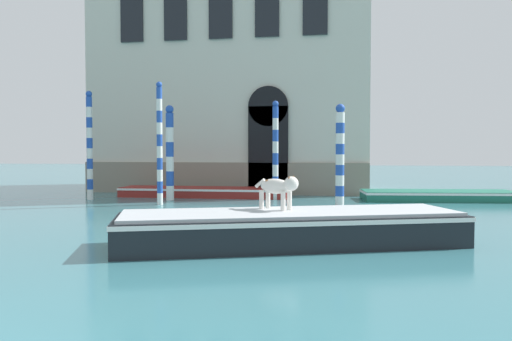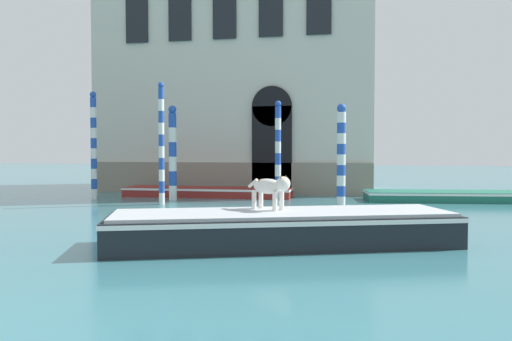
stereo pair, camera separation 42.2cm
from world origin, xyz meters
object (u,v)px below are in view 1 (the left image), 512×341
(mooring_pole_2, at_px, (275,150))
(mooring_pole_4, at_px, (170,152))
(boat_moored_far, at_px, (438,195))
(mooring_pole_3, at_px, (160,143))
(mooring_pole_0, at_px, (340,155))
(boat_moored_near_palazzo, at_px, (204,192))
(mooring_pole_1, at_px, (90,145))
(boat_foreground, at_px, (291,227))
(dog_on_deck, at_px, (278,187))

(mooring_pole_2, relative_size, mooring_pole_4, 1.06)
(boat_moored_far, xyz_separation_m, mooring_pole_3, (-9.39, -3.01, 1.86))
(mooring_pole_0, bearing_deg, mooring_pole_2, 140.14)
(boat_moored_near_palazzo, distance_m, mooring_pole_1, 4.60)
(boat_foreground, bearing_deg, mooring_pole_0, 62.97)
(boat_foreground, relative_size, boat_moored_far, 1.22)
(dog_on_deck, bearing_deg, boat_moored_near_palazzo, 143.60)
(boat_moored_near_palazzo, relative_size, boat_moored_far, 1.19)
(dog_on_deck, height_order, mooring_pole_0, mooring_pole_0)
(mooring_pole_1, xyz_separation_m, mooring_pole_4, (2.98, 0.26, -0.27))
(dog_on_deck, relative_size, boat_moored_near_palazzo, 0.14)
(boat_moored_far, relative_size, mooring_pole_2, 1.53)
(mooring_pole_2, xyz_separation_m, mooring_pole_4, (-3.71, -0.95, -0.09))
(boat_foreground, height_order, mooring_pole_0, mooring_pole_0)
(mooring_pole_1, relative_size, mooring_pole_2, 1.10)
(mooring_pole_1, relative_size, mooring_pole_4, 1.16)
(dog_on_deck, distance_m, mooring_pole_0, 6.74)
(mooring_pole_4, bearing_deg, dog_on_deck, -57.20)
(boat_foreground, distance_m, boat_moored_far, 10.33)
(boat_moored_far, bearing_deg, mooring_pole_4, -177.12)
(mooring_pole_2, height_order, mooring_pole_3, mooring_pole_3)
(boat_moored_near_palazzo, xyz_separation_m, mooring_pole_4, (-0.85, -1.54, 1.54))
(mooring_pole_0, xyz_separation_m, mooring_pole_1, (-9.03, 0.75, 0.34))
(boat_foreground, xyz_separation_m, mooring_pole_1, (-8.14, 7.54, 1.66))
(mooring_pole_0, distance_m, mooring_pole_2, 3.06)
(dog_on_deck, distance_m, mooring_pole_1, 10.82)
(mooring_pole_2, distance_m, mooring_pole_3, 4.30)
(dog_on_deck, xyz_separation_m, mooring_pole_2, (-1.19, 8.57, 0.73))
(boat_foreground, bearing_deg, mooring_pole_3, 108.75)
(boat_moored_far, distance_m, mooring_pole_0, 4.58)
(boat_moored_near_palazzo, height_order, mooring_pole_0, mooring_pole_0)
(boat_moored_far, distance_m, mooring_pole_3, 10.03)
(mooring_pole_3, bearing_deg, mooring_pole_4, 96.47)
(mooring_pole_0, xyz_separation_m, mooring_pole_3, (-5.89, -0.45, 0.39))
(dog_on_deck, bearing_deg, boat_moored_far, 92.87)
(boat_foreground, distance_m, mooring_pole_1, 11.22)
(mooring_pole_3, xyz_separation_m, mooring_pole_4, (-0.17, 1.46, -0.32))
(boat_foreground, height_order, mooring_pole_4, mooring_pole_4)
(mooring_pole_1, height_order, mooring_pole_2, mooring_pole_1)
(mooring_pole_2, bearing_deg, mooring_pole_0, -39.86)
(mooring_pole_2, bearing_deg, boat_moored_far, 5.90)
(mooring_pole_2, height_order, mooring_pole_4, mooring_pole_2)
(dog_on_deck, height_order, mooring_pole_2, mooring_pole_2)
(boat_foreground, xyz_separation_m, dog_on_deck, (-0.26, 0.18, 0.75))
(dog_on_deck, bearing_deg, mooring_pole_4, 152.52)
(mooring_pole_4, bearing_deg, mooring_pole_3, -83.53)
(dog_on_deck, bearing_deg, mooring_pole_1, 166.70)
(mooring_pole_0, relative_size, mooring_pole_1, 0.83)
(boat_moored_near_palazzo, xyz_separation_m, mooring_pole_2, (2.86, -0.59, 1.63))
(mooring_pole_1, height_order, mooring_pole_4, mooring_pole_1)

